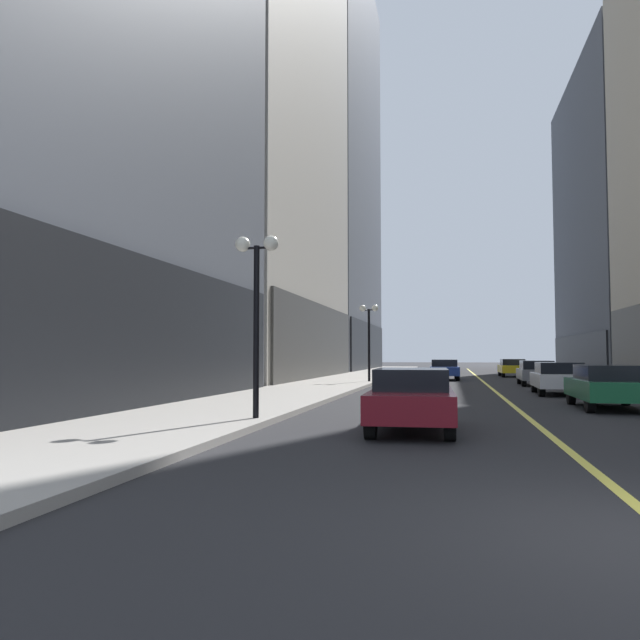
# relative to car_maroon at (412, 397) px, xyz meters

# --- Properties ---
(ground_plane) EXTENTS (200.00, 200.00, 0.00)m
(ground_plane) POSITION_rel_car_maroon_xyz_m (2.76, 27.38, -0.72)
(ground_plane) COLOR #262628
(sidewalk_left) EXTENTS (4.50, 78.00, 0.15)m
(sidewalk_left) POSITION_rel_car_maroon_xyz_m (-5.49, 27.38, -0.64)
(sidewalk_left) COLOR #9E9991
(sidewalk_left) RESTS_ON ground
(sidewalk_right) EXTENTS (4.50, 78.00, 0.15)m
(sidewalk_right) POSITION_rel_car_maroon_xyz_m (11.01, 27.38, -0.64)
(sidewalk_right) COLOR #9E9991
(sidewalk_right) RESTS_ON ground
(lane_centre_stripe) EXTENTS (0.16, 70.00, 0.01)m
(lane_centre_stripe) POSITION_rel_car_maroon_xyz_m (2.76, 27.38, -0.71)
(lane_centre_stripe) COLOR #E5D64C
(lane_centre_stripe) RESTS_ON ground
(building_left_far) EXTENTS (15.10, 26.00, 45.18)m
(building_left_far) POSITION_rel_car_maroon_xyz_m (-15.19, 52.38, 21.80)
(building_left_far) COLOR #4C515B
(building_left_far) RESTS_ON ground
(building_right_far) EXTENTS (12.01, 26.00, 30.18)m
(building_right_far) POSITION_rel_car_maroon_xyz_m (19.17, 52.38, 14.31)
(building_right_far) COLOR #4C515B
(building_right_far) RESTS_ON ground
(car_maroon) EXTENTS (1.87, 4.41, 1.32)m
(car_maroon) POSITION_rel_car_maroon_xyz_m (0.00, 0.00, 0.00)
(car_maroon) COLOR maroon
(car_maroon) RESTS_ON ground
(car_green) EXTENTS (1.95, 4.38, 1.32)m
(car_green) POSITION_rel_car_maroon_xyz_m (5.47, 6.49, 0.00)
(car_green) COLOR #196038
(car_green) RESTS_ON ground
(car_white) EXTENTS (1.95, 4.19, 1.32)m
(car_white) POSITION_rel_car_maroon_xyz_m (5.12, 13.27, 0.00)
(car_white) COLOR silver
(car_white) RESTS_ON ground
(car_grey) EXTENTS (1.86, 4.22, 1.32)m
(car_grey) POSITION_rel_car_maroon_xyz_m (5.29, 21.21, -0.00)
(car_grey) COLOR slate
(car_grey) RESTS_ON ground
(car_blue) EXTENTS (1.94, 4.58, 1.32)m
(car_blue) POSITION_rel_car_maroon_xyz_m (0.43, 27.91, 0.00)
(car_blue) COLOR navy
(car_blue) RESTS_ON ground
(car_yellow) EXTENTS (1.83, 4.26, 1.32)m
(car_yellow) POSITION_rel_car_maroon_xyz_m (5.32, 34.63, 0.00)
(car_yellow) COLOR yellow
(car_yellow) RESTS_ON ground
(street_lamp_left_near) EXTENTS (1.06, 0.36, 4.43)m
(street_lamp_left_near) POSITION_rel_car_maroon_xyz_m (-3.64, 0.39, 2.54)
(street_lamp_left_near) COLOR black
(street_lamp_left_near) RESTS_ON ground
(street_lamp_left_far) EXTENTS (1.06, 0.36, 4.43)m
(street_lamp_left_far) POSITION_rel_car_maroon_xyz_m (-3.64, 21.08, 2.54)
(street_lamp_left_far) COLOR black
(street_lamp_left_far) RESTS_ON ground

